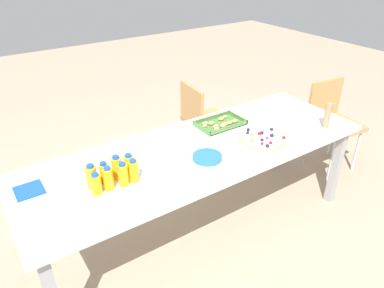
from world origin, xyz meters
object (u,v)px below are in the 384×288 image
(fruit_pizza, at_px, (263,138))
(snack_tray, at_px, (220,124))
(juice_bottle_2, at_px, (123,175))
(juice_bottle_5, at_px, (104,173))
(chair_far_right, at_px, (203,118))
(juice_bottle_6, at_px, (117,168))
(juice_bottle_3, at_px, (134,171))
(cardboard_tube, at_px, (327,116))
(juice_bottle_0, at_px, (96,184))
(juice_bottle_1, at_px, (108,179))
(plate_stack, at_px, (207,157))
(napkin_stack, at_px, (29,190))
(party_table, at_px, (200,156))
(juice_bottle_7, at_px, (129,165))
(chair_end, at_px, (331,117))
(juice_bottle_4, at_px, (92,177))

(fruit_pizza, bearing_deg, snack_tray, 107.37)
(juice_bottle_2, distance_m, juice_bottle_5, 0.11)
(chair_far_right, xyz_separation_m, juice_bottle_2, (-1.16, -0.85, 0.29))
(juice_bottle_6, bearing_deg, fruit_pizza, -7.73)
(juice_bottle_6, relative_size, snack_tray, 0.41)
(juice_bottle_2, bearing_deg, juice_bottle_3, -0.05)
(fruit_pizza, relative_size, cardboard_tube, 1.70)
(juice_bottle_0, distance_m, juice_bottle_3, 0.22)
(juice_bottle_1, xyz_separation_m, snack_tray, (1.01, 0.28, -0.06))
(plate_stack, xyz_separation_m, napkin_stack, (-1.02, 0.28, -0.01))
(party_table, relative_size, napkin_stack, 16.12)
(juice_bottle_6, xyz_separation_m, snack_tray, (0.92, 0.21, -0.06))
(chair_far_right, height_order, juice_bottle_7, juice_bottle_7)
(party_table, relative_size, cardboard_tube, 12.31)
(juice_bottle_3, bearing_deg, snack_tray, 18.84)
(juice_bottle_2, xyz_separation_m, juice_bottle_7, (0.07, 0.08, -0.01))
(juice_bottle_0, distance_m, snack_tray, 1.12)
(juice_bottle_3, height_order, snack_tray, juice_bottle_3)
(party_table, xyz_separation_m, snack_tray, (0.33, 0.20, 0.07))
(juice_bottle_5, relative_size, plate_stack, 0.70)
(chair_end, height_order, juice_bottle_3, juice_bottle_3)
(juice_bottle_0, height_order, juice_bottle_7, juice_bottle_7)
(juice_bottle_2, xyz_separation_m, snack_tray, (0.92, 0.29, -0.06))
(juice_bottle_1, height_order, cardboard_tube, cardboard_tube)
(juice_bottle_6, height_order, fruit_pizza, juice_bottle_6)
(snack_tray, bearing_deg, juice_bottle_4, -168.65)
(chair_far_right, height_order, plate_stack, chair_far_right)
(juice_bottle_4, bearing_deg, juice_bottle_3, -19.15)
(fruit_pizza, bearing_deg, plate_stack, 178.55)
(snack_tray, bearing_deg, juice_bottle_1, -164.24)
(cardboard_tube, bearing_deg, juice_bottle_6, 170.31)
(juice_bottle_0, relative_size, snack_tray, 0.37)
(juice_bottle_5, bearing_deg, juice_bottle_0, -136.07)
(juice_bottle_0, bearing_deg, party_table, 6.77)
(chair_end, xyz_separation_m, plate_stack, (-1.61, -0.23, 0.24))
(juice_bottle_7, height_order, fruit_pizza, juice_bottle_7)
(juice_bottle_1, bearing_deg, napkin_stack, 148.88)
(party_table, relative_size, juice_bottle_2, 16.57)
(juice_bottle_3, xyz_separation_m, juice_bottle_7, (0.01, 0.08, -0.00))
(napkin_stack, distance_m, cardboard_tube, 2.06)
(chair_far_right, height_order, juice_bottle_5, juice_bottle_5)
(party_table, height_order, juice_bottle_1, juice_bottle_1)
(juice_bottle_1, relative_size, snack_tray, 0.41)
(juice_bottle_4, xyz_separation_m, plate_stack, (0.71, -0.12, -0.06))
(juice_bottle_7, relative_size, snack_tray, 0.38)
(fruit_pizza, relative_size, snack_tray, 0.94)
(juice_bottle_3, bearing_deg, juice_bottle_1, 176.83)
(party_table, relative_size, snack_tray, 6.76)
(party_table, height_order, cardboard_tube, cardboard_tube)
(juice_bottle_2, bearing_deg, chair_far_right, 36.27)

